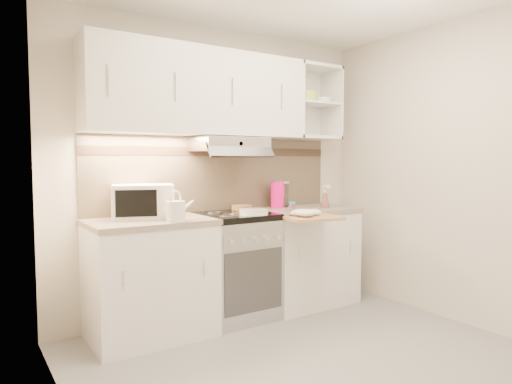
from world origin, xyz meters
TOP-DOWN VIEW (x-y plane):
  - ground at (0.00, 0.00)m, footprint 3.00×3.00m
  - room_shell at (0.00, 0.37)m, footprint 3.04×2.84m
  - base_cabinet_left at (-0.75, 1.10)m, footprint 0.90×0.60m
  - worktop_left at (-0.75, 1.10)m, footprint 0.92×0.62m
  - base_cabinet_right at (0.75, 1.10)m, footprint 0.90×0.60m
  - worktop_right at (0.75, 1.10)m, footprint 0.92×0.62m
  - electric_range at (0.00, 1.10)m, footprint 0.60×0.60m
  - microwave at (-0.76, 1.22)m, footprint 0.54×0.47m
  - watering_can at (-0.63, 0.88)m, footprint 0.26×0.17m
  - plate_stack at (0.07, 0.92)m, footprint 0.24×0.24m
  - bread_loaf at (0.16, 1.26)m, footprint 0.18×0.18m
  - pink_pitcher at (0.54, 1.23)m, footprint 0.13×0.12m
  - glass_jar at (0.64, 1.30)m, footprint 0.13×0.13m
  - spice_jar at (0.47, 0.92)m, footprint 0.06×0.06m
  - spray_bottle at (0.94, 1.03)m, footprint 0.09×0.09m
  - cutting_board at (0.48, 0.70)m, footprint 0.51×0.48m
  - dish_towel at (0.47, 0.69)m, footprint 0.33×0.30m

SIDE VIEW (x-z plane):
  - ground at x=0.00m, z-range 0.00..0.00m
  - base_cabinet_left at x=-0.75m, z-range 0.00..0.86m
  - base_cabinet_right at x=0.75m, z-range 0.00..0.86m
  - electric_range at x=0.00m, z-range 0.00..0.90m
  - cutting_board at x=0.48m, z-range 0.86..0.88m
  - worktop_left at x=-0.75m, z-range 0.86..0.90m
  - worktop_right at x=0.75m, z-range 0.86..0.90m
  - dish_towel at x=0.47m, z-range 0.88..0.96m
  - bread_loaf at x=0.16m, z-range 0.90..0.94m
  - plate_stack at x=0.07m, z-range 0.90..0.95m
  - spice_jar at x=0.47m, z-range 0.90..0.99m
  - watering_can at x=-0.63m, z-range 0.87..1.10m
  - spray_bottle at x=0.94m, z-range 0.88..1.10m
  - pink_pitcher at x=0.54m, z-range 0.90..1.14m
  - glass_jar at x=0.64m, z-range 0.90..1.15m
  - microwave at x=-0.76m, z-range 0.90..1.16m
  - room_shell at x=0.00m, z-range 0.37..2.89m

